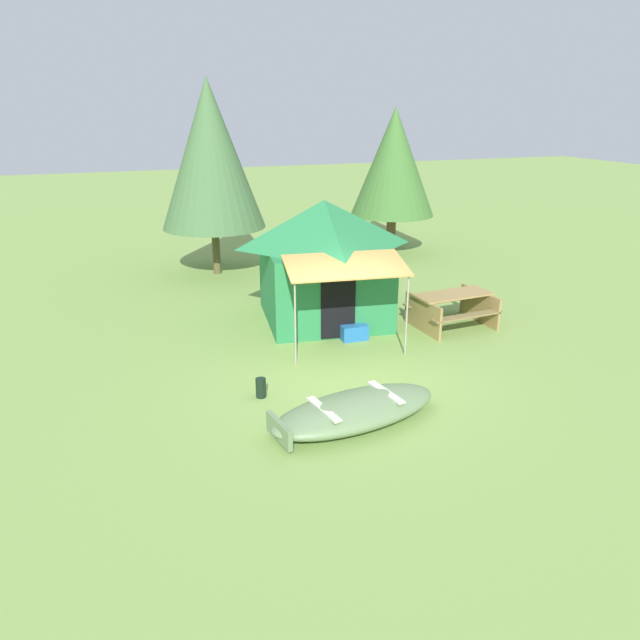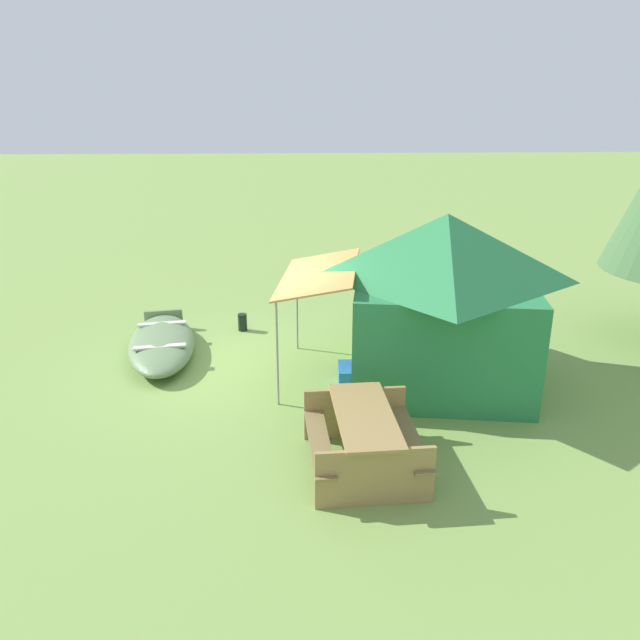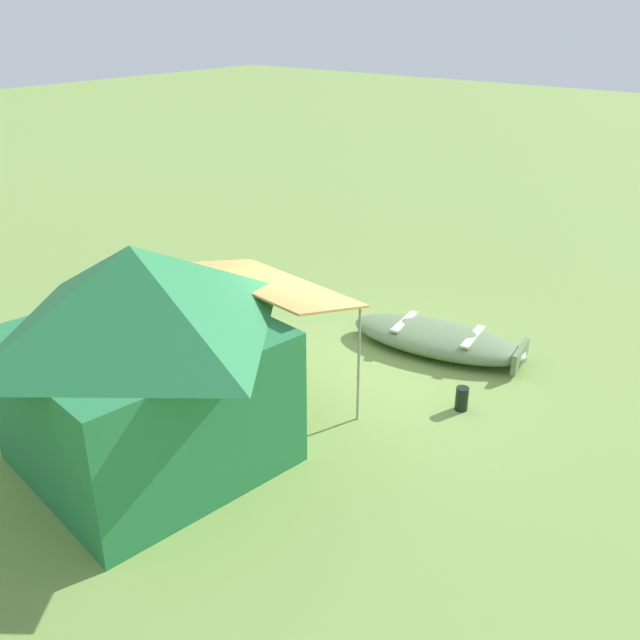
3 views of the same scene
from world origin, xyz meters
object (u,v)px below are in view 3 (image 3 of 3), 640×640
at_px(picnic_table, 122,329).
at_px(cooler_box, 231,395).
at_px(beached_rowboat, 438,338).
at_px(canvas_cabin_tent, 143,355).
at_px(fuel_can, 462,399).

relative_size(picnic_table, cooler_box, 3.24).
height_order(beached_rowboat, canvas_cabin_tent, canvas_cabin_tent).
xyz_separation_m(beached_rowboat, fuel_can, (-1.19, 1.40, -0.05)).
xyz_separation_m(beached_rowboat, canvas_cabin_tent, (1.29, 4.86, 1.24)).
bearing_deg(fuel_can, picnic_table, 21.03).
height_order(beached_rowboat, fuel_can, beached_rowboat).
relative_size(cooler_box, fuel_can, 1.63).
distance_m(beached_rowboat, canvas_cabin_tent, 5.18).
distance_m(beached_rowboat, cooler_box, 3.65).
height_order(picnic_table, fuel_can, picnic_table).
bearing_deg(picnic_table, cooler_box, 179.92).
bearing_deg(picnic_table, canvas_cabin_tent, 149.68).
bearing_deg(beached_rowboat, fuel_can, 130.25).
bearing_deg(fuel_can, beached_rowboat, -49.75).
distance_m(beached_rowboat, picnic_table, 5.13).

